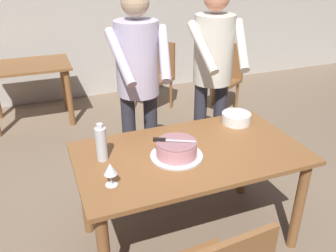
{
  "coord_description": "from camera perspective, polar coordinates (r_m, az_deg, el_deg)",
  "views": [
    {
      "loc": [
        -0.86,
        -1.8,
        1.92
      ],
      "look_at": [
        -0.11,
        0.12,
        0.9
      ],
      "focal_mm": 37.47,
      "sensor_mm": 36.0,
      "label": 1
    }
  ],
  "objects": [
    {
      "name": "ground_plane",
      "position": [
        2.78,
        3.2,
        -17.61
      ],
      "size": [
        14.0,
        14.0,
        0.0
      ],
      "primitive_type": "plane",
      "color": "#7A6651"
    },
    {
      "name": "back_wall",
      "position": [
        5.18,
        -12.32,
        19.4
      ],
      "size": [
        10.0,
        0.12,
        2.7
      ],
      "primitive_type": "cube",
      "color": "#BCB7AD",
      "rests_on": "ground_plane"
    },
    {
      "name": "main_dining_table",
      "position": [
        2.38,
        3.58,
        -6.57
      ],
      "size": [
        1.5,
        0.84,
        0.75
      ],
      "color": "brown",
      "rests_on": "ground_plane"
    },
    {
      "name": "cake_on_platter",
      "position": [
        2.23,
        1.4,
        -3.86
      ],
      "size": [
        0.34,
        0.34,
        0.11
      ],
      "color": "silver",
      "rests_on": "main_dining_table"
    },
    {
      "name": "cake_knife",
      "position": [
        2.21,
        -0.43,
        -2.31
      ],
      "size": [
        0.25,
        0.15,
        0.02
      ],
      "color": "silver",
      "rests_on": "cake_on_platter"
    },
    {
      "name": "plate_stack",
      "position": [
        2.73,
        11.02,
        1.28
      ],
      "size": [
        0.22,
        0.22,
        0.08
      ],
      "color": "white",
      "rests_on": "main_dining_table"
    },
    {
      "name": "wine_glass_near",
      "position": [
        1.97,
        -9.37,
        -7.02
      ],
      "size": [
        0.08,
        0.08,
        0.14
      ],
      "color": "silver",
      "rests_on": "main_dining_table"
    },
    {
      "name": "water_bottle",
      "position": [
        2.21,
        -10.8,
        -2.8
      ],
      "size": [
        0.07,
        0.07,
        0.25
      ],
      "color": "silver",
      "rests_on": "main_dining_table"
    },
    {
      "name": "person_cutting_cake",
      "position": [
        2.68,
        -4.87,
        7.74
      ],
      "size": [
        0.47,
        0.56,
        1.72
      ],
      "color": "#2D2D38",
      "rests_on": "ground_plane"
    },
    {
      "name": "person_standing_beside",
      "position": [
        2.94,
        7.33,
        9.35
      ],
      "size": [
        0.46,
        0.57,
        1.72
      ],
      "color": "#2D2D38",
      "rests_on": "ground_plane"
    },
    {
      "name": "background_table",
      "position": [
        4.57,
        -21.8,
        7.31
      ],
      "size": [
        1.0,
        0.7,
        0.74
      ],
      "color": "brown",
      "rests_on": "ground_plane"
    },
    {
      "name": "background_chair_0",
      "position": [
        4.66,
        8.82,
        8.1
      ],
      "size": [
        0.6,
        0.6,
        0.9
      ],
      "color": "brown",
      "rests_on": "ground_plane"
    },
    {
      "name": "background_chair_1",
      "position": [
        4.71,
        -2.06,
        8.61
      ],
      "size": [
        0.6,
        0.6,
        0.9
      ],
      "color": "brown",
      "rests_on": "ground_plane"
    }
  ]
}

